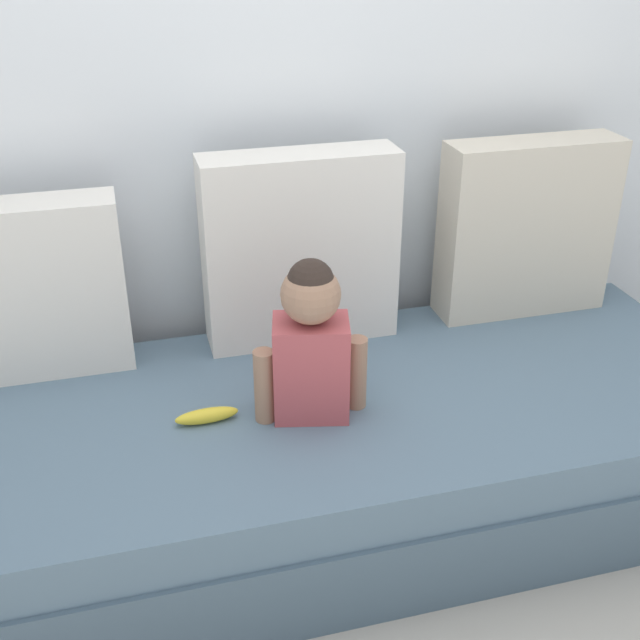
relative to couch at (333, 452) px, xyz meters
The scene contains 8 objects.
ground_plane 0.19m from the couch, ahead, with size 12.00×12.00×0.00m, color #B2ADA3.
back_wall 1.20m from the couch, 90.00° to the left, with size 5.65×0.10×2.44m, color silver.
couch is the anchor object (origin of this frame).
throw_pillow_left 0.96m from the couch, 153.75° to the left, with size 0.47×0.16×0.52m, color silver.
throw_pillow_center 0.62m from the couch, 90.00° to the left, with size 0.59×0.16×0.60m, color silver.
throw_pillow_right 0.97m from the couch, 26.25° to the left, with size 0.57×0.16×0.58m, color beige.
toddler 0.42m from the couch, 144.91° to the right, with size 0.31×0.18×0.45m.
banana 0.42m from the couch, behind, with size 0.17×0.04×0.04m, color yellow.
Camera 1 is at (-0.52, -1.79, 1.61)m, focal length 44.37 mm.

